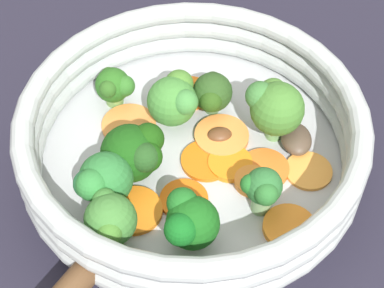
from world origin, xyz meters
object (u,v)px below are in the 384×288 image
(carrot_slice_1, at_px, (222,136))
(broccoli_floret_4, at_px, (135,153))
(skillet, at_px, (192,162))
(carrot_slice_6, at_px, (190,93))
(broccoli_floret_0, at_px, (189,220))
(carrot_slice_7, at_px, (251,183))
(broccoli_floret_2, at_px, (174,99))
(carrot_slice_2, at_px, (230,163))
(carrot_slice_9, at_px, (128,126))
(broccoli_floret_8, at_px, (102,181))
(broccoli_floret_1, at_px, (114,86))
(broccoli_floret_5, at_px, (275,106))
(mushroom_piece_0, at_px, (296,139))
(carrot_slice_5, at_px, (265,169))
(carrot_slice_8, at_px, (204,163))
(mushroom_piece_1, at_px, (220,135))
(broccoli_floret_3, at_px, (212,93))
(carrot_slice_3, at_px, (308,171))
(carrot_slice_0, at_px, (184,199))
(broccoli_floret_7, at_px, (110,220))
(carrot_slice_10, at_px, (134,210))
(broccoli_floret_6, at_px, (262,189))
(carrot_slice_4, at_px, (289,228))

(carrot_slice_1, distance_m, broccoli_floret_4, 0.08)
(skillet, distance_m, carrot_slice_6, 0.07)
(carrot_slice_1, distance_m, broccoli_floret_0, 0.11)
(carrot_slice_7, height_order, broccoli_floret_2, broccoli_floret_2)
(broccoli_floret_2, bearing_deg, carrot_slice_2, 73.38)
(carrot_slice_9, distance_m, broccoli_floret_4, 0.06)
(skillet, relative_size, broccoli_floret_8, 5.31)
(carrot_slice_9, distance_m, broccoli_floret_1, 0.04)
(broccoli_floret_5, height_order, broccoli_floret_8, broccoli_floret_5)
(broccoli_floret_2, bearing_deg, mushroom_piece_0, 105.44)
(carrot_slice_5, distance_m, carrot_slice_8, 0.05)
(carrot_slice_8, relative_size, broccoli_floret_2, 0.87)
(broccoli_floret_4, xyz_separation_m, mushroom_piece_1, (-0.07, 0.04, -0.02))
(carrot_slice_6, xyz_separation_m, broccoli_floret_3, (0.01, 0.03, 0.02))
(carrot_slice_8, xyz_separation_m, broccoli_floret_2, (-0.03, -0.05, 0.02))
(mushroom_piece_0, bearing_deg, broccoli_floret_8, -38.20)
(carrot_slice_2, bearing_deg, carrot_slice_3, 114.58)
(carrot_slice_0, xyz_separation_m, broccoli_floret_4, (-0.00, -0.05, 0.03))
(carrot_slice_3, height_order, carrot_slice_9, same)
(broccoli_floret_5, xyz_separation_m, mushroom_piece_1, (0.03, -0.03, -0.03))
(carrot_slice_3, relative_size, broccoli_floret_2, 0.80)
(broccoli_floret_3, bearing_deg, broccoli_floret_0, 22.54)
(broccoli_floret_7, distance_m, mushroom_piece_1, 0.13)
(carrot_slice_10, height_order, broccoli_floret_6, broccoli_floret_6)
(skillet, bearing_deg, broccoli_floret_4, -36.61)
(carrot_slice_3, relative_size, broccoli_floret_7, 0.78)
(carrot_slice_1, height_order, broccoli_floret_6, broccoli_floret_6)
(carrot_slice_9, bearing_deg, carrot_slice_6, 156.63)
(carrot_slice_1, xyz_separation_m, broccoli_floret_0, (0.10, 0.03, 0.03))
(carrot_slice_5, bearing_deg, carrot_slice_10, -37.93)
(broccoli_floret_3, distance_m, broccoli_floret_5, 0.06)
(carrot_slice_4, xyz_separation_m, broccoli_floret_3, (-0.08, -0.11, 0.02))
(broccoli_floret_4, bearing_deg, mushroom_piece_0, 133.76)
(broccoli_floret_3, bearing_deg, broccoli_floret_5, 92.82)
(broccoli_floret_1, bearing_deg, carrot_slice_9, 53.37)
(broccoli_floret_6, bearing_deg, broccoli_floret_3, -130.72)
(carrot_slice_9, bearing_deg, mushroom_piece_1, 111.37)
(broccoli_floret_2, xyz_separation_m, mushroom_piece_1, (-0.00, 0.04, -0.02))
(carrot_slice_4, height_order, carrot_slice_5, same)
(broccoli_floret_5, bearing_deg, carrot_slice_4, 34.56)
(broccoli_floret_7, bearing_deg, broccoli_floret_1, -145.52)
(broccoli_floret_4, bearing_deg, carrot_slice_0, 85.46)
(carrot_slice_4, distance_m, broccoli_floret_8, 0.15)
(carrot_slice_2, height_order, carrot_slice_8, carrot_slice_2)
(carrot_slice_3, bearing_deg, broccoli_floret_1, -84.85)
(broccoli_floret_6, xyz_separation_m, broccoli_floret_8, (0.06, -0.11, 0.00))
(carrot_slice_1, xyz_separation_m, carrot_slice_10, (0.10, -0.02, -0.00))
(carrot_slice_5, distance_m, broccoli_floret_6, 0.05)
(broccoli_floret_5, distance_m, mushroom_piece_0, 0.04)
(carrot_slice_8, distance_m, broccoli_floret_7, 0.10)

